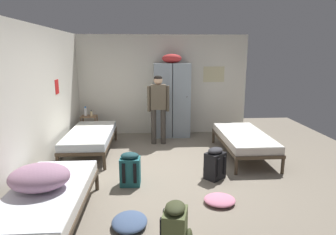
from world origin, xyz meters
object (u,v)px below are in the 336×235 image
bedding_heap (40,177)px  bed_left_front (48,197)px  bed_left_rear (90,136)px  lotion_bottle (91,113)px  bed_right (244,138)px  water_bottle (85,112)px  person_traveler (158,103)px  backpack_olive (176,228)px  locker_bank (172,99)px  shelf_unit (89,125)px  backpack_teal (130,169)px  clothes_pile_denim (130,222)px  clothes_pile_pink (220,200)px  backpack_black (215,164)px

bedding_heap → bed_left_front: bearing=3.9°
bed_left_rear → lotion_bottle: 1.15m
bed_right → bed_left_front: 3.90m
water_bottle → person_traveler: bearing=-18.3°
lotion_bottle → backpack_olive: size_ratio=0.28×
locker_bank → shelf_unit: locker_bank is taller
bed_left_rear → bedding_heap: bearing=-91.6°
bedding_heap → locker_bank: bearing=64.0°
bed_left_rear → bedding_heap: size_ratio=2.65×
bedding_heap → water_bottle: 3.81m
backpack_olive → backpack_teal: same height
locker_bank → bedding_heap: (-1.89, -3.88, -0.33)m
bed_left_front → backpack_teal: backpack_teal is taller
person_traveler → water_bottle: 1.90m
backpack_teal → clothes_pile_denim: (0.06, -1.17, -0.20)m
bed_left_rear → lotion_bottle: size_ratio=12.27×
clothes_pile_denim → water_bottle: bearing=108.7°
bedding_heap → backpack_teal: 1.52m
shelf_unit → clothes_pile_pink: shelf_unit is taller
bedding_heap → lotion_bottle: 3.75m
backpack_black → clothes_pile_denim: bearing=-135.6°
bed_left_front → water_bottle: bearing=95.0°
bed_right → backpack_olive: 3.28m
bed_left_rear → clothes_pile_pink: size_ratio=4.24×
bed_left_front → clothes_pile_denim: size_ratio=3.80×
bedding_heap → person_traveler: (1.53, 3.21, 0.32)m
backpack_black → bedding_heap: bearing=-153.0°
bed_right → water_bottle: bearing=156.3°
shelf_unit → backpack_black: 3.64m
bed_right → backpack_black: (-0.83, -1.04, -0.12)m
bedding_heap → backpack_olive: size_ratio=1.30×
bedding_heap → backpack_black: (2.42, 1.23, -0.38)m
person_traveler → clothes_pile_denim: size_ratio=3.20×
clothes_pile_denim → clothes_pile_pink: bearing=21.3°
bed_left_rear → water_bottle: bearing=105.8°
shelf_unit → lotion_bottle: bearing=-29.7°
backpack_olive → clothes_pile_pink: (0.71, 0.95, -0.21)m
backpack_olive → backpack_black: size_ratio=1.00×
locker_bank → bed_right: size_ratio=1.09×
water_bottle → clothes_pile_pink: size_ratio=0.52×
shelf_unit → water_bottle: (-0.08, 0.02, 0.33)m
locker_bank → water_bottle: locker_bank is taller
shelf_unit → bedding_heap: size_ratio=0.79×
bed_left_rear → person_traveler: size_ratio=1.19×
locker_bank → backpack_teal: bearing=-107.5°
bed_left_rear → water_bottle: 1.25m
bed_left_front → clothes_pile_pink: bearing=9.8°
locker_bank → backpack_olive: 4.50m
shelf_unit → bed_left_front: bearing=-86.2°
bed_left_rear → shelf_unit: bearing=102.3°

